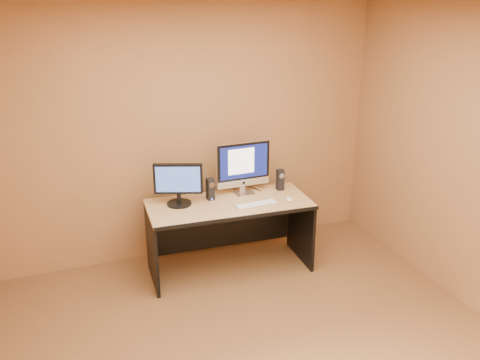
{
  "coord_description": "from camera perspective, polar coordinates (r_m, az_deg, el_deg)",
  "views": [
    {
      "loc": [
        -1.29,
        -2.83,
        2.67
      ],
      "look_at": [
        0.3,
        1.33,
        0.99
      ],
      "focal_mm": 38.0,
      "sensor_mm": 36.0,
      "label": 1
    }
  ],
  "objects": [
    {
      "name": "walls",
      "position": [
        3.4,
        3.33,
        -3.1
      ],
      "size": [
        4.0,
        4.0,
        2.6
      ],
      "primitive_type": null,
      "color": "#98613D",
      "rests_on": "ground"
    },
    {
      "name": "ceiling",
      "position": [
        3.12,
        3.85,
        19.35
      ],
      "size": [
        4.0,
        4.0,
        0.0
      ],
      "primitive_type": "plane",
      "color": "white",
      "rests_on": "walls"
    },
    {
      "name": "desk",
      "position": [
        5.08,
        -1.18,
        -6.35
      ],
      "size": [
        1.61,
        0.78,
        0.73
      ],
      "primitive_type": null,
      "rotation": [
        0.0,
        0.0,
        -0.06
      ],
      "color": "tan",
      "rests_on": "ground"
    },
    {
      "name": "imac",
      "position": [
        5.05,
        0.47,
        1.35
      ],
      "size": [
        0.56,
        0.21,
        0.54
      ],
      "primitive_type": null,
      "rotation": [
        0.0,
        0.0,
        0.01
      ],
      "color": "silver",
      "rests_on": "desk"
    },
    {
      "name": "second_monitor",
      "position": [
        4.84,
        -6.93,
        -0.5
      ],
      "size": [
        0.52,
        0.39,
        0.41
      ],
      "primitive_type": null,
      "rotation": [
        0.0,
        0.0,
        -0.35
      ],
      "color": "black",
      "rests_on": "desk"
    },
    {
      "name": "speaker_left",
      "position": [
        4.97,
        -3.35,
        -1.02
      ],
      "size": [
        0.08,
        0.08,
        0.22
      ],
      "primitive_type": null,
      "rotation": [
        0.0,
        0.0,
        0.12
      ],
      "color": "black",
      "rests_on": "desk"
    },
    {
      "name": "speaker_right",
      "position": [
        5.22,
        4.53,
        0.03
      ],
      "size": [
        0.07,
        0.07,
        0.22
      ],
      "primitive_type": null,
      "rotation": [
        0.0,
        0.0,
        -0.02
      ],
      "color": "black",
      "rests_on": "desk"
    },
    {
      "name": "keyboard",
      "position": [
        4.87,
        1.89,
        -2.74
      ],
      "size": [
        0.43,
        0.13,
        0.02
      ],
      "primitive_type": "cube",
      "rotation": [
        0.0,
        0.0,
        0.05
      ],
      "color": "silver",
      "rests_on": "desk"
    },
    {
      "name": "mouse",
      "position": [
        4.98,
        5.53,
        -2.15
      ],
      "size": [
        0.08,
        0.11,
        0.04
      ],
      "primitive_type": "ellipsoid",
      "rotation": [
        0.0,
        0.0,
        -0.26
      ],
      "color": "white",
      "rests_on": "desk"
    },
    {
      "name": "cable_a",
      "position": [
        5.27,
        1.58,
        -0.93
      ],
      "size": [
        0.09,
        0.2,
        0.01
      ],
      "primitive_type": "cylinder",
      "rotation": [
        1.57,
        0.0,
        0.37
      ],
      "color": "black",
      "rests_on": "desk"
    },
    {
      "name": "cable_b",
      "position": [
        5.24,
        -0.6,
        -1.05
      ],
      "size": [
        0.06,
        0.17,
        0.01
      ],
      "primitive_type": "cylinder",
      "rotation": [
        1.57,
        0.0,
        -0.31
      ],
      "color": "black",
      "rests_on": "desk"
    }
  ]
}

